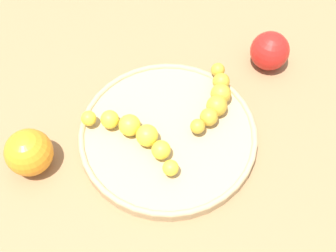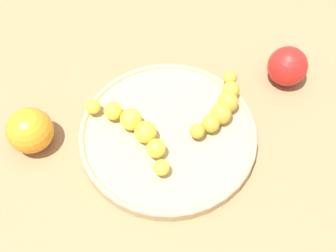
% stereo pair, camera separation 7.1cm
% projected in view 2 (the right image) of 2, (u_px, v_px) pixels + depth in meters
% --- Properties ---
extents(ground_plane, '(2.40, 2.40, 0.00)m').
position_uv_depth(ground_plane, '(168.00, 138.00, 0.75)').
color(ground_plane, '#936D47').
extents(fruit_bowl, '(0.30, 0.30, 0.02)m').
position_uv_depth(fruit_bowl, '(168.00, 134.00, 0.74)').
color(fruit_bowl, tan).
rests_on(fruit_bowl, ground_plane).
extents(banana_spotted, '(0.08, 0.14, 0.04)m').
position_uv_depth(banana_spotted, '(222.00, 106.00, 0.74)').
color(banana_spotted, gold).
rests_on(banana_spotted, fruit_bowl).
extents(banana_yellow, '(0.19, 0.07, 0.04)m').
position_uv_depth(banana_yellow, '(135.00, 128.00, 0.71)').
color(banana_yellow, yellow).
rests_on(banana_yellow, fruit_bowl).
extents(apple_red, '(0.07, 0.07, 0.07)m').
position_uv_depth(apple_red, '(287.00, 66.00, 0.79)').
color(apple_red, red).
rests_on(apple_red, ground_plane).
extents(orange_fruit, '(0.08, 0.08, 0.08)m').
position_uv_depth(orange_fruit, '(30.00, 130.00, 0.71)').
color(orange_fruit, orange).
rests_on(orange_fruit, ground_plane).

